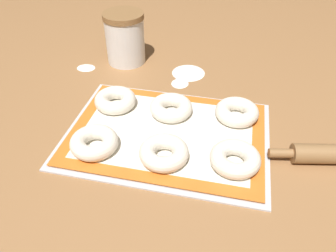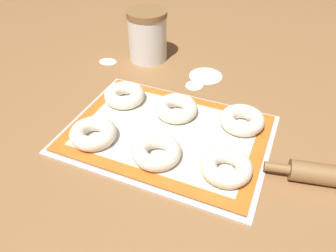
% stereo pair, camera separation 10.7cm
% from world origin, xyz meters
% --- Properties ---
extents(ground_plane, '(2.80, 2.80, 0.00)m').
position_xyz_m(ground_plane, '(0.00, 0.00, 0.00)').
color(ground_plane, olive).
extents(baking_tray, '(0.47, 0.34, 0.01)m').
position_xyz_m(baking_tray, '(0.00, 0.01, 0.00)').
color(baking_tray, silver).
rests_on(baking_tray, ground_plane).
extents(baking_mat, '(0.45, 0.32, 0.00)m').
position_xyz_m(baking_mat, '(0.00, 0.01, 0.01)').
color(baking_mat, orange).
rests_on(baking_mat, baking_tray).
extents(bagel_front_left, '(0.11, 0.11, 0.03)m').
position_xyz_m(bagel_front_left, '(-0.14, -0.08, 0.03)').
color(bagel_front_left, silver).
rests_on(bagel_front_left, baking_mat).
extents(bagel_front_center, '(0.11, 0.11, 0.03)m').
position_xyz_m(bagel_front_center, '(0.01, -0.08, 0.03)').
color(bagel_front_center, silver).
rests_on(bagel_front_center, baking_mat).
extents(bagel_front_right, '(0.11, 0.11, 0.03)m').
position_xyz_m(bagel_front_right, '(0.16, -0.07, 0.03)').
color(bagel_front_right, silver).
rests_on(bagel_front_right, baking_mat).
extents(bagel_back_left, '(0.11, 0.11, 0.03)m').
position_xyz_m(bagel_back_left, '(-0.15, 0.08, 0.03)').
color(bagel_back_left, silver).
rests_on(bagel_back_left, baking_mat).
extents(bagel_back_center, '(0.11, 0.11, 0.03)m').
position_xyz_m(bagel_back_center, '(-0.01, 0.08, 0.03)').
color(bagel_back_center, silver).
rests_on(bagel_back_center, baking_mat).
extents(bagel_back_right, '(0.11, 0.11, 0.03)m').
position_xyz_m(bagel_back_right, '(0.16, 0.10, 0.03)').
color(bagel_back_right, silver).
rests_on(bagel_back_right, baking_mat).
extents(flour_canister, '(0.12, 0.12, 0.16)m').
position_xyz_m(flour_canister, '(-0.21, 0.34, 0.08)').
color(flour_canister, white).
rests_on(flour_canister, ground_plane).
extents(flour_patch_near, '(0.06, 0.05, 0.00)m').
position_xyz_m(flour_patch_near, '(-0.32, 0.26, 0.00)').
color(flour_patch_near, white).
rests_on(flour_patch_near, ground_plane).
extents(flour_patch_far, '(0.10, 0.10, 0.00)m').
position_xyz_m(flour_patch_far, '(0.00, 0.30, 0.00)').
color(flour_patch_far, white).
rests_on(flour_patch_far, ground_plane).
extents(flour_patch_side, '(0.05, 0.06, 0.00)m').
position_xyz_m(flour_patch_side, '(-0.01, 0.24, 0.00)').
color(flour_patch_side, white).
rests_on(flour_patch_side, ground_plane).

